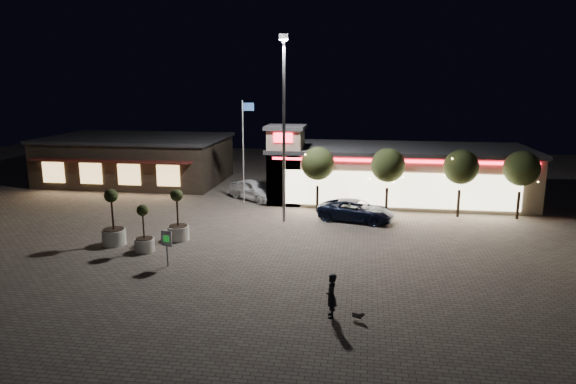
# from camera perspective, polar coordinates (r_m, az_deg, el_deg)

# --- Properties ---
(ground) EXTENTS (90.00, 90.00, 0.00)m
(ground) POSITION_cam_1_polar(r_m,az_deg,el_deg) (28.26, -7.04, -7.38)
(ground) COLOR #6E6559
(ground) RESTS_ON ground
(retail_building) EXTENTS (20.40, 8.40, 6.10)m
(retail_building) POSITION_cam_1_polar(r_m,az_deg,el_deg) (42.10, 11.40, 2.14)
(retail_building) COLOR gray
(retail_building) RESTS_ON ground
(restaurant_building) EXTENTS (16.40, 11.00, 4.30)m
(restaurant_building) POSITION_cam_1_polar(r_m,az_deg,el_deg) (50.84, -16.38, 3.55)
(restaurant_building) COLOR #382D23
(restaurant_building) RESTS_ON ground
(floodlight_pole) EXTENTS (0.60, 0.40, 12.38)m
(floodlight_pole) POSITION_cam_1_polar(r_m,az_deg,el_deg) (34.10, -0.46, 8.18)
(floodlight_pole) COLOR gray
(floodlight_pole) RESTS_ON ground
(flagpole) EXTENTS (0.95, 0.10, 8.00)m
(flagpole) POSITION_cam_1_polar(r_m,az_deg,el_deg) (39.97, -4.88, 5.47)
(flagpole) COLOR white
(flagpole) RESTS_ON ground
(string_tree_a) EXTENTS (2.42, 2.42, 4.79)m
(string_tree_a) POSITION_cam_1_polar(r_m,az_deg,el_deg) (37.22, 3.33, 3.15)
(string_tree_a) COLOR #332319
(string_tree_a) RESTS_ON ground
(string_tree_b) EXTENTS (2.42, 2.42, 4.79)m
(string_tree_b) POSITION_cam_1_polar(r_m,az_deg,el_deg) (37.11, 11.04, 2.91)
(string_tree_b) COLOR #332319
(string_tree_b) RESTS_ON ground
(string_tree_c) EXTENTS (2.42, 2.42, 4.79)m
(string_tree_c) POSITION_cam_1_polar(r_m,az_deg,el_deg) (37.67, 18.67, 2.63)
(string_tree_c) COLOR #332319
(string_tree_c) RESTS_ON ground
(string_tree_d) EXTENTS (2.42, 2.42, 4.79)m
(string_tree_d) POSITION_cam_1_polar(r_m,az_deg,el_deg) (38.58, 24.53, 2.38)
(string_tree_d) COLOR #332319
(string_tree_d) RESTS_ON ground
(pickup_truck) EXTENTS (5.63, 3.57, 1.45)m
(pickup_truck) POSITION_cam_1_polar(r_m,az_deg,el_deg) (35.59, 7.57, -2.03)
(pickup_truck) COLOR black
(pickup_truck) RESTS_ON ground
(white_sedan) EXTENTS (5.08, 4.55, 1.67)m
(white_sedan) POSITION_cam_1_polar(r_m,az_deg,el_deg) (41.45, -3.71, 0.26)
(white_sedan) COLOR white
(white_sedan) RESTS_ON ground
(pedestrian) EXTENTS (0.56, 0.74, 1.83)m
(pedestrian) POSITION_cam_1_polar(r_m,az_deg,el_deg) (21.32, 4.84, -11.42)
(pedestrian) COLOR black
(pedestrian) RESTS_ON ground
(dog) EXTENTS (0.50, 0.32, 0.27)m
(dog) POSITION_cam_1_polar(r_m,az_deg,el_deg) (21.36, 7.89, -13.37)
(dog) COLOR #59514C
(dog) RESTS_ON ground
(planter_left) EXTENTS (1.37, 1.37, 3.36)m
(planter_left) POSITION_cam_1_polar(r_m,az_deg,el_deg) (31.79, -18.82, -3.76)
(planter_left) COLOR silver
(planter_left) RESTS_ON ground
(planter_mid) EXTENTS (1.11, 1.11, 2.72)m
(planter_mid) POSITION_cam_1_polar(r_m,az_deg,el_deg) (30.10, -15.69, -4.84)
(planter_mid) COLOR silver
(planter_mid) RESTS_ON ground
(planter_right) EXTENTS (1.28, 1.28, 3.15)m
(planter_right) POSITION_cam_1_polar(r_m,az_deg,el_deg) (31.69, -12.12, -3.54)
(planter_right) COLOR silver
(planter_right) RESTS_ON ground
(valet_sign) EXTENTS (0.62, 0.21, 1.91)m
(valet_sign) POSITION_cam_1_polar(r_m,az_deg,el_deg) (27.31, -13.33, -5.38)
(valet_sign) COLOR gray
(valet_sign) RESTS_ON ground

